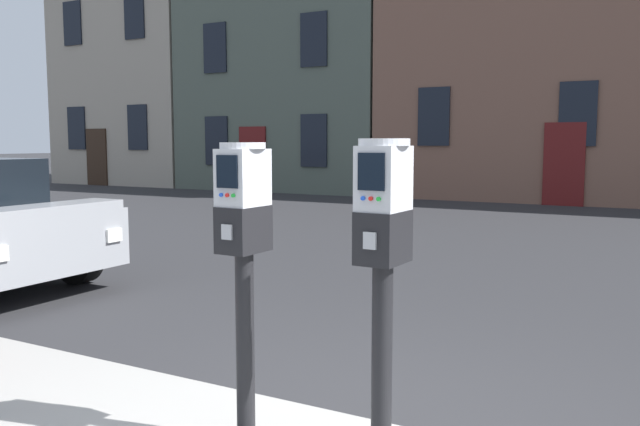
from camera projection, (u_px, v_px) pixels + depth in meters
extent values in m
cylinder|color=black|center=(245.00, 348.00, 3.16)|extent=(0.09, 0.09, 0.95)
cube|color=black|center=(244.00, 229.00, 3.10)|extent=(0.18, 0.25, 0.22)
cube|color=#A5A8AD|center=(227.00, 232.00, 2.99)|extent=(0.06, 0.01, 0.07)
cube|color=#B7BABF|center=(243.00, 177.00, 3.07)|extent=(0.18, 0.23, 0.27)
cube|color=black|center=(227.00, 172.00, 2.96)|extent=(0.12, 0.01, 0.15)
cylinder|color=blue|center=(221.00, 195.00, 2.99)|extent=(0.02, 0.01, 0.02)
cylinder|color=red|center=(227.00, 195.00, 2.97)|extent=(0.02, 0.01, 0.02)
cylinder|color=green|center=(233.00, 196.00, 2.96)|extent=(0.02, 0.01, 0.02)
cylinder|color=#B7BABF|center=(243.00, 146.00, 3.05)|extent=(0.22, 0.22, 0.03)
cylinder|color=black|center=(382.00, 372.00, 2.82)|extent=(0.09, 0.09, 0.96)
cube|color=black|center=(383.00, 237.00, 2.75)|extent=(0.18, 0.25, 0.22)
cube|color=#A5A8AD|center=(370.00, 241.00, 2.65)|extent=(0.06, 0.01, 0.07)
cube|color=#B7BABF|center=(384.00, 178.00, 2.73)|extent=(0.18, 0.23, 0.27)
cube|color=black|center=(371.00, 172.00, 2.62)|extent=(0.12, 0.01, 0.15)
cylinder|color=blue|center=(363.00, 198.00, 2.65)|extent=(0.02, 0.01, 0.02)
cylinder|color=red|center=(371.00, 199.00, 2.63)|extent=(0.02, 0.01, 0.02)
cylinder|color=green|center=(379.00, 199.00, 2.61)|extent=(0.02, 0.01, 0.02)
cylinder|color=#B7BABF|center=(384.00, 142.00, 2.71)|extent=(0.22, 0.22, 0.03)
cube|color=gray|center=(44.00, 210.00, 6.43)|extent=(0.44, 1.68, 0.10)
cube|color=white|center=(114.00, 235.00, 6.95)|extent=(0.04, 0.20, 0.14)
cylinder|color=black|center=(78.00, 255.00, 7.45)|extent=(0.64, 0.22, 0.64)
cube|color=#9E9384|center=(165.00, 38.00, 26.40)|extent=(6.20, 6.47, 11.62)
cube|color=black|center=(77.00, 128.00, 24.69)|extent=(0.90, 0.06, 1.60)
cube|color=black|center=(138.00, 127.00, 23.21)|extent=(0.90, 0.06, 1.60)
cube|color=black|center=(72.00, 23.00, 24.27)|extent=(0.90, 0.06, 1.60)
cube|color=black|center=(134.00, 16.00, 22.79)|extent=(0.90, 0.06, 1.60)
cube|color=black|center=(97.00, 157.00, 24.32)|extent=(1.00, 0.07, 2.10)
cube|color=#4C564C|center=(312.00, 60.00, 23.16)|extent=(7.38, 6.24, 9.02)
cube|color=black|center=(216.00, 141.00, 21.60)|extent=(0.90, 0.06, 1.60)
cube|color=black|center=(314.00, 141.00, 19.84)|extent=(0.90, 0.06, 1.60)
cube|color=black|center=(215.00, 48.00, 21.27)|extent=(0.90, 0.06, 1.60)
cube|color=black|center=(314.00, 39.00, 19.51)|extent=(0.90, 0.06, 1.60)
cube|color=#591414|center=(253.00, 159.00, 20.98)|extent=(1.00, 0.07, 2.10)
cube|color=black|center=(434.00, 117.00, 17.97)|extent=(0.90, 0.06, 1.60)
cube|color=black|center=(578.00, 114.00, 16.19)|extent=(0.90, 0.06, 1.60)
cube|color=#591414|center=(564.00, 164.00, 16.46)|extent=(1.00, 0.07, 2.10)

